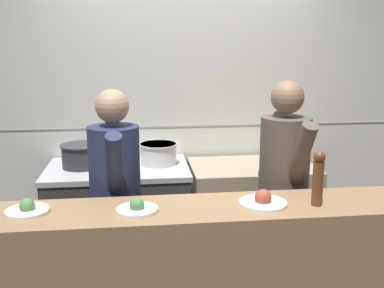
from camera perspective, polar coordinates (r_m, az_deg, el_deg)
wall_back_tiled at (r=3.95m, az=-1.10°, el=4.46°), size 8.00×0.06×2.60m
oven_range at (r=3.77m, az=-9.19°, el=-9.50°), size 1.12×0.71×0.91m
prep_counter at (r=3.89m, az=7.47°, el=-8.99°), size 1.02×0.65×0.88m
pass_counter at (r=2.71m, az=1.65°, el=-17.86°), size 2.87×0.45×0.99m
stock_pot at (r=3.65m, az=-13.81°, el=-1.37°), size 0.33×0.33×0.18m
sauce_pot at (r=3.64m, az=-4.30°, el=-1.17°), size 0.31×0.31×0.17m
plated_dish_main at (r=2.56m, az=-20.18°, el=-7.76°), size 0.23×0.23×0.08m
plated_dish_appetiser at (r=2.44m, az=-6.99°, el=-8.07°), size 0.22×0.22×0.08m
plated_dish_dessert at (r=2.55m, az=8.99°, el=-7.16°), size 0.27×0.27×0.09m
pepper_mill at (r=2.56m, az=15.72°, el=-4.08°), size 0.07×0.07×0.31m
chef_head_cook at (r=2.96m, az=-9.66°, el=-6.85°), size 0.34×0.70×1.60m
chef_sous at (r=3.11m, az=11.51°, el=-5.53°), size 0.38×0.72×1.63m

